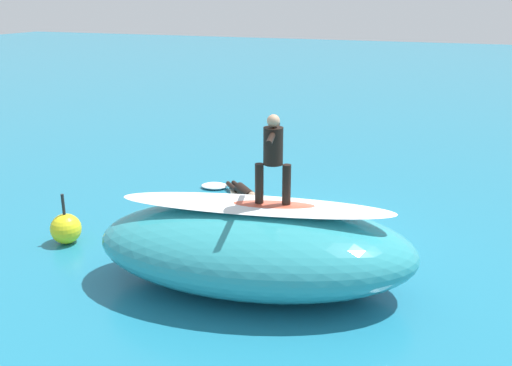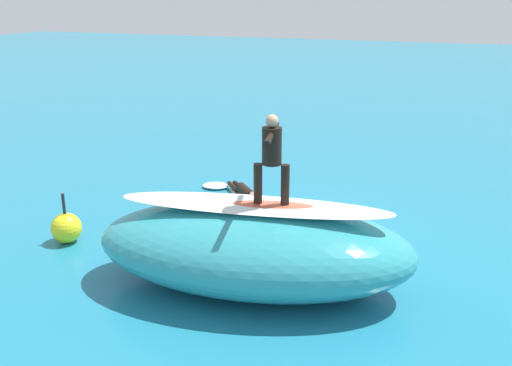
{
  "view_description": "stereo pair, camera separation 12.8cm",
  "coord_description": "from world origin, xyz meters",
  "px_view_note": "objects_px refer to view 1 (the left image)",
  "views": [
    {
      "loc": [
        -3.66,
        12.46,
        5.5
      ],
      "look_at": [
        0.88,
        0.64,
        1.33
      ],
      "focal_mm": 40.45,
      "sensor_mm": 36.0,
      "label": 1
    },
    {
      "loc": [
        -3.78,
        12.41,
        5.5
      ],
      "look_at": [
        0.88,
        0.64,
        1.33
      ],
      "focal_mm": 40.45,
      "sensor_mm": 36.0,
      "label": 2
    }
  ],
  "objects_px": {
    "buoy_marker": "(66,229)",
    "surfboard_riding": "(273,206)",
    "surfer_paddling": "(243,191)",
    "surfboard_paddling": "(245,198)",
    "surfer_riding": "(273,153)"
  },
  "relations": [
    {
      "from": "buoy_marker",
      "to": "surfboard_riding",
      "type": "bearing_deg",
      "value": 176.77
    },
    {
      "from": "surfboard_riding",
      "to": "surfer_paddling",
      "type": "xyz_separation_m",
      "value": [
        2.48,
        -4.57,
        -1.48
      ]
    },
    {
      "from": "surfboard_paddling",
      "to": "buoy_marker",
      "type": "xyz_separation_m",
      "value": [
        2.75,
        4.18,
        0.31
      ]
    },
    {
      "from": "buoy_marker",
      "to": "surfboard_paddling",
      "type": "bearing_deg",
      "value": -123.31
    },
    {
      "from": "surfboard_riding",
      "to": "buoy_marker",
      "type": "relative_size",
      "value": 1.58
    },
    {
      "from": "surfboard_riding",
      "to": "surfer_riding",
      "type": "relative_size",
      "value": 1.11
    },
    {
      "from": "surfer_paddling",
      "to": "surfer_riding",
      "type": "bearing_deg",
      "value": -15.35
    },
    {
      "from": "buoy_marker",
      "to": "surfer_paddling",
      "type": "bearing_deg",
      "value": -121.83
    },
    {
      "from": "surfboard_riding",
      "to": "surfer_paddling",
      "type": "relative_size",
      "value": 1.34
    },
    {
      "from": "surfer_paddling",
      "to": "buoy_marker",
      "type": "xyz_separation_m",
      "value": [
        2.66,
        4.28,
        0.13
      ]
    },
    {
      "from": "surfboard_riding",
      "to": "buoy_marker",
      "type": "xyz_separation_m",
      "value": [
        5.14,
        -0.29,
        -1.35
      ]
    },
    {
      "from": "surfboard_paddling",
      "to": "surfer_paddling",
      "type": "xyz_separation_m",
      "value": [
        0.09,
        -0.1,
        0.18
      ]
    },
    {
      "from": "surfer_riding",
      "to": "surfboard_paddling",
      "type": "xyz_separation_m",
      "value": [
        2.39,
        -4.47,
        -2.7
      ]
    },
    {
      "from": "surfboard_paddling",
      "to": "buoy_marker",
      "type": "distance_m",
      "value": 5.01
    },
    {
      "from": "surfer_riding",
      "to": "surfboard_paddling",
      "type": "bearing_deg",
      "value": -75.7
    }
  ]
}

